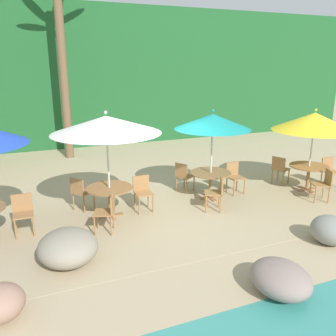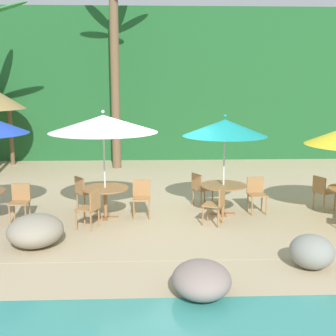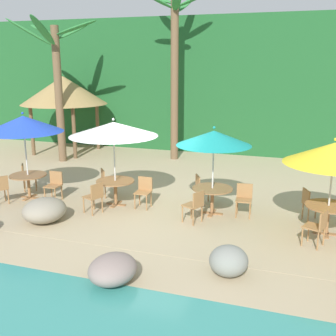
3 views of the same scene
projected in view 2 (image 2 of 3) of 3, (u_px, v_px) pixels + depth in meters
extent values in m
plane|color=tan|center=(153.00, 218.00, 10.64)|extent=(120.00, 120.00, 0.00)
cube|color=tan|center=(153.00, 218.00, 10.64)|extent=(18.00, 5.20, 0.01)
cube|color=#1E5628|center=(151.00, 85.00, 18.88)|extent=(28.00, 2.40, 6.00)
ellipsoid|color=gray|center=(312.00, 251.00, 7.77)|extent=(0.76, 0.81, 0.59)
ellipsoid|color=gray|center=(35.00, 231.00, 8.80)|extent=(1.09, 1.20, 0.62)
ellipsoid|color=gray|center=(201.00, 279.00, 6.76)|extent=(0.90, 1.06, 0.52)
cylinder|color=#9E7042|center=(26.00, 215.00, 10.09)|extent=(0.04, 0.04, 0.45)
cylinder|color=#9E7042|center=(10.00, 215.00, 10.07)|extent=(0.04, 0.04, 0.45)
cylinder|color=#9E7042|center=(30.00, 211.00, 10.44)|extent=(0.04, 0.04, 0.45)
cylinder|color=#9E7042|center=(14.00, 211.00, 10.42)|extent=(0.04, 0.04, 0.45)
cube|color=#9E7042|center=(19.00, 203.00, 10.21)|extent=(0.42, 0.42, 0.03)
cube|color=#9E7042|center=(21.00, 192.00, 10.36)|extent=(0.42, 0.04, 0.42)
cylinder|color=silver|center=(105.00, 170.00, 10.40)|extent=(0.04, 0.04, 2.33)
cone|color=white|center=(103.00, 124.00, 10.20)|extent=(2.50, 2.50, 0.39)
sphere|color=white|center=(103.00, 112.00, 10.14)|extent=(0.07, 0.07, 0.07)
cube|color=olive|center=(106.00, 217.00, 10.63)|extent=(0.60, 0.12, 0.03)
cube|color=olive|center=(106.00, 217.00, 10.63)|extent=(0.12, 0.60, 0.03)
cylinder|color=olive|center=(105.00, 203.00, 10.56)|extent=(0.09, 0.09, 0.71)
cylinder|color=olive|center=(105.00, 188.00, 10.49)|extent=(1.10, 1.10, 0.03)
cylinder|color=#9E7042|center=(149.00, 210.00, 10.46)|extent=(0.04, 0.04, 0.45)
cylinder|color=#9E7042|center=(134.00, 211.00, 10.44)|extent=(0.04, 0.04, 0.45)
cylinder|color=#9E7042|center=(149.00, 206.00, 10.81)|extent=(0.04, 0.04, 0.45)
cylinder|color=#9E7042|center=(134.00, 206.00, 10.79)|extent=(0.04, 0.04, 0.45)
cube|color=#9E7042|center=(142.00, 198.00, 10.58)|extent=(0.42, 0.42, 0.03)
cube|color=#9E7042|center=(142.00, 188.00, 10.73)|extent=(0.42, 0.04, 0.42)
cylinder|color=#9E7042|center=(90.00, 199.00, 11.47)|extent=(0.04, 0.04, 0.45)
cylinder|color=#9E7042|center=(97.00, 202.00, 11.20)|extent=(0.04, 0.04, 0.45)
cylinder|color=#9E7042|center=(77.00, 201.00, 11.24)|extent=(0.04, 0.04, 0.45)
cylinder|color=#9E7042|center=(85.00, 204.00, 10.98)|extent=(0.04, 0.04, 0.45)
cube|color=#9E7042|center=(87.00, 192.00, 11.18)|extent=(0.59, 0.59, 0.03)
cube|color=#9E7042|center=(80.00, 186.00, 11.01)|extent=(0.29, 0.35, 0.42)
cylinder|color=#9E7042|center=(76.00, 221.00, 9.69)|extent=(0.04, 0.04, 0.45)
cylinder|color=#9E7042|center=(85.00, 216.00, 10.02)|extent=(0.04, 0.04, 0.45)
cylinder|color=#9E7042|center=(91.00, 222.00, 9.58)|extent=(0.04, 0.04, 0.45)
cylinder|color=#9E7042|center=(99.00, 218.00, 9.91)|extent=(0.04, 0.04, 0.45)
cube|color=#9E7042|center=(87.00, 209.00, 9.75)|extent=(0.55, 0.55, 0.03)
cube|color=#9E7042|center=(95.00, 201.00, 9.65)|extent=(0.19, 0.40, 0.42)
cylinder|color=silver|center=(224.00, 170.00, 10.69)|extent=(0.04, 0.04, 2.21)
cone|color=teal|center=(225.00, 128.00, 10.50)|extent=(1.99, 1.99, 0.39)
sphere|color=teal|center=(225.00, 116.00, 10.44)|extent=(0.07, 0.07, 0.07)
cube|color=olive|center=(223.00, 214.00, 10.90)|extent=(0.60, 0.12, 0.03)
cube|color=olive|center=(223.00, 214.00, 10.90)|extent=(0.12, 0.60, 0.03)
cylinder|color=olive|center=(223.00, 200.00, 10.83)|extent=(0.09, 0.09, 0.71)
cylinder|color=olive|center=(223.00, 185.00, 10.77)|extent=(1.10, 1.10, 0.03)
cylinder|color=#9E7042|center=(266.00, 206.00, 10.80)|extent=(0.04, 0.04, 0.45)
cylinder|color=#9E7042|center=(252.00, 207.00, 10.76)|extent=(0.04, 0.04, 0.45)
cylinder|color=#9E7042|center=(262.00, 202.00, 11.15)|extent=(0.04, 0.04, 0.45)
cylinder|color=#9E7042|center=(248.00, 203.00, 11.11)|extent=(0.04, 0.04, 0.45)
cube|color=#9E7042|center=(257.00, 195.00, 10.91)|extent=(0.45, 0.45, 0.03)
cube|color=#9E7042|center=(255.00, 185.00, 11.07)|extent=(0.42, 0.07, 0.42)
cylinder|color=#9E7042|center=(205.00, 195.00, 11.82)|extent=(0.04, 0.04, 0.45)
cylinder|color=#9E7042|center=(213.00, 198.00, 11.52)|extent=(0.04, 0.04, 0.45)
cylinder|color=#9E7042|center=(193.00, 197.00, 11.64)|extent=(0.04, 0.04, 0.45)
cylinder|color=#9E7042|center=(201.00, 200.00, 11.34)|extent=(0.04, 0.04, 0.45)
cube|color=#9E7042|center=(203.00, 189.00, 11.54)|extent=(0.57, 0.57, 0.03)
cube|color=#9E7042|center=(197.00, 182.00, 11.40)|extent=(0.23, 0.39, 0.42)
cylinder|color=#9E7042|center=(203.00, 216.00, 9.99)|extent=(0.04, 0.04, 0.45)
cylinder|color=#9E7042|center=(208.00, 212.00, 10.32)|extent=(0.04, 0.04, 0.45)
cylinder|color=#9E7042|center=(218.00, 218.00, 9.86)|extent=(0.04, 0.04, 0.45)
cylinder|color=#9E7042|center=(223.00, 214.00, 10.19)|extent=(0.04, 0.04, 0.45)
cube|color=#9E7042|center=(213.00, 205.00, 10.04)|extent=(0.56, 0.56, 0.03)
cube|color=#9E7042|center=(222.00, 197.00, 9.93)|extent=(0.21, 0.40, 0.42)
cylinder|color=#9E7042|center=(324.00, 199.00, 11.47)|extent=(0.04, 0.04, 0.45)
cylinder|color=#9E7042|center=(335.00, 202.00, 11.16)|extent=(0.04, 0.04, 0.45)
cylinder|color=#9E7042|center=(314.00, 200.00, 11.33)|extent=(0.04, 0.04, 0.45)
cylinder|color=#9E7042|center=(324.00, 204.00, 11.01)|extent=(0.04, 0.04, 0.45)
cube|color=#9E7042|center=(325.00, 192.00, 11.20)|extent=(0.55, 0.55, 0.03)
cube|color=#9E7042|center=(319.00, 185.00, 11.07)|extent=(0.20, 0.40, 0.42)
cylinder|color=brown|center=(115.00, 78.00, 16.06)|extent=(0.32, 0.32, 6.59)
cylinder|color=brown|center=(11.00, 136.00, 17.14)|extent=(0.16, 0.16, 2.20)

